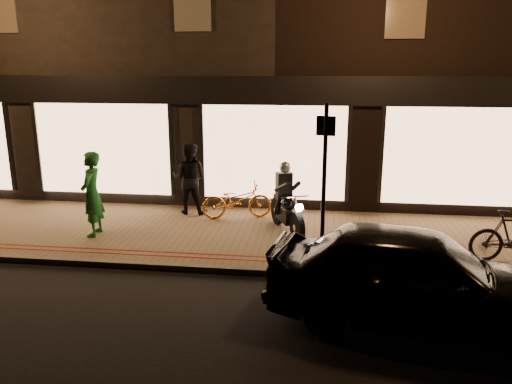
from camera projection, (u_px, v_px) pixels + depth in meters
ground at (253, 276)px, 9.19m from camera, size 90.00×90.00×0.00m
sidewalk at (265, 236)px, 11.10m from camera, size 50.00×4.00×0.12m
kerb_stone at (253, 271)px, 9.23m from camera, size 50.00×0.14×0.12m
red_kerb_lines at (257, 258)px, 9.69m from camera, size 50.00×0.26×0.01m
building_row at (289, 50)px, 16.77m from camera, size 48.00×10.11×8.50m
motorcycle at (286, 205)px, 11.08m from camera, size 0.93×1.82×1.59m
sign_post at (324, 177)px, 9.06m from camera, size 0.35×0.12×3.00m
bicycle_gold at (237, 200)px, 12.12m from camera, size 1.80×1.04×0.89m
person_green at (92, 194)px, 10.80m from camera, size 0.49×0.71×1.86m
person_dark at (190, 178)px, 12.44m from camera, size 0.90×0.71×1.79m
parked_car at (416, 276)px, 7.34m from camera, size 4.66×2.53×1.51m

